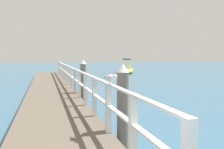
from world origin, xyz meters
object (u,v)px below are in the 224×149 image
at_px(dock_piling_near, 123,106).
at_px(dock_piling_far, 83,81).
at_px(seagull_foreground, 111,78).
at_px(boat_1, 127,68).

distance_m(dock_piling_near, dock_piling_far, 6.20).
relative_size(dock_piling_near, dock_piling_far, 1.00).
bearing_deg(seagull_foreground, dock_piling_near, -158.85).
distance_m(dock_piling_far, seagull_foreground, 6.56).
bearing_deg(dock_piling_far, boat_1, 66.00).
bearing_deg(dock_piling_near, boat_1, 71.48).
bearing_deg(dock_piling_far, dock_piling_near, -90.00).
bearing_deg(boat_1, seagull_foreground, -89.91).
xyz_separation_m(dock_piling_near, seagull_foreground, (-0.38, -0.31, 0.70)).
xyz_separation_m(dock_piling_far, boat_1, (8.38, 18.81, -0.40)).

